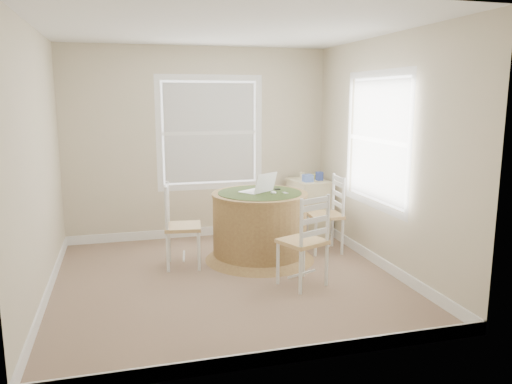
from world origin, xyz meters
name	(u,v)px	position (x,y,z in m)	size (l,w,h in m)	color
room	(238,157)	(0.17, 0.16, 1.30)	(3.64, 3.64, 2.64)	#8E725A
round_table	(260,223)	(0.53, 0.59, 0.44)	(1.32, 1.32, 0.82)	olive
chair_left	(183,226)	(-0.39, 0.57, 0.47)	(0.42, 0.40, 0.95)	white
chair_near	(303,241)	(0.73, -0.35, 0.47)	(0.42, 0.40, 0.95)	white
chair_right	(325,215)	(1.40, 0.68, 0.47)	(0.42, 0.40, 0.95)	white
laptop	(258,189)	(0.52, 0.64, 0.85)	(0.47, 0.46, 0.25)	white
mouse	(274,193)	(0.67, 0.51, 0.83)	(0.06, 0.10, 0.04)	white
phone	(285,193)	(0.81, 0.48, 0.82)	(0.04, 0.09, 0.02)	#B7BABF
keys	(277,190)	(0.78, 0.70, 0.82)	(0.06, 0.05, 0.03)	black
corner_chest	(308,207)	(1.47, 1.45, 0.40)	(0.52, 0.65, 0.80)	beige
tissue_box	(308,178)	(1.40, 1.29, 0.85)	(0.12, 0.12, 0.10)	#526EBD
box_yellow	(311,177)	(1.53, 1.50, 0.83)	(0.15, 0.10, 0.06)	#E0DC4F
box_blue	(320,176)	(1.60, 1.35, 0.86)	(0.08, 0.08, 0.12)	navy
cup_cream	(302,175)	(1.42, 1.58, 0.84)	(0.07, 0.07, 0.09)	beige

